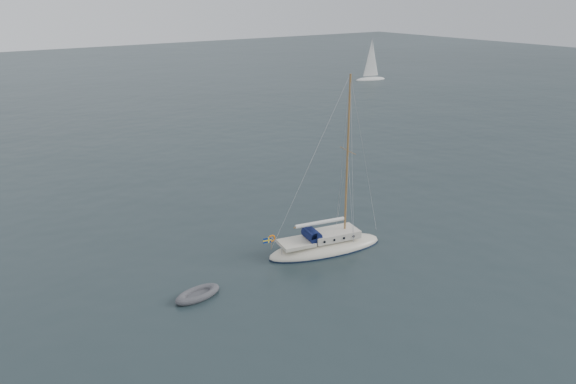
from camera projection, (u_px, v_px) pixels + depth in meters
ground at (295, 277)px, 33.02m from camera, size 300.00×300.00×0.00m
sailboat at (326, 237)px, 36.17m from camera, size 8.28×2.48×11.78m
dinghy at (198, 294)px, 30.81m from camera, size 2.79×1.26×0.40m
distant_yacht_b at (371, 61)px, 104.41m from camera, size 6.26×3.34×8.30m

